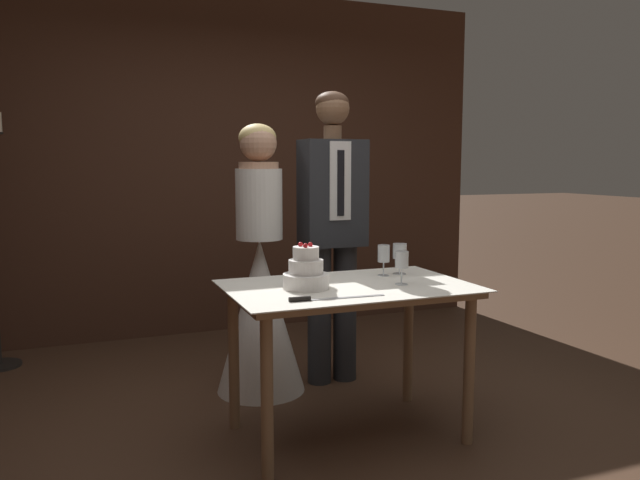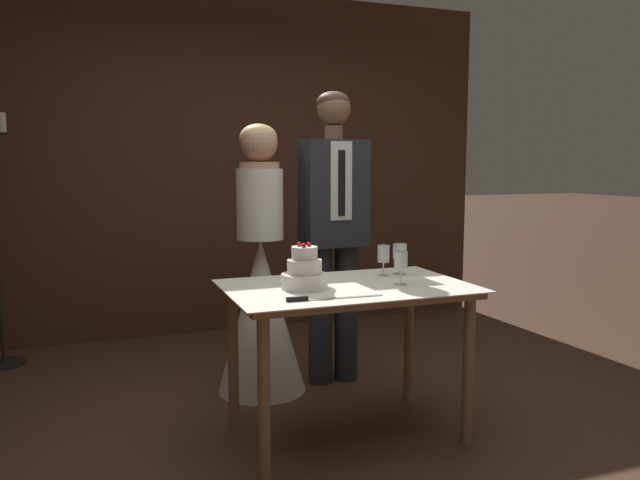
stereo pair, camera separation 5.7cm
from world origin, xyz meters
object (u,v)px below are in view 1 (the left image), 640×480
object	(u,v)px
wine_glass_near	(384,254)
groom	(332,223)
cake_knife	(319,298)
wine_glass_far	(400,252)
tiered_cake	(306,272)
wine_glass_middle	(402,261)
cake_table	(348,305)
bride	(260,294)

from	to	relation	value
wine_glass_near	groom	size ratio (longest dim) A/B	0.09
cake_knife	wine_glass_near	xyz separation A→B (m)	(0.55, 0.43, 0.11)
wine_glass_far	groom	world-z (taller)	groom
tiered_cake	wine_glass_far	distance (m)	0.65
wine_glass_middle	wine_glass_far	xyz separation A→B (m)	(0.13, 0.27, 0.00)
cake_table	groom	world-z (taller)	groom
cake_knife	groom	world-z (taller)	groom
wine_glass_near	wine_glass_middle	world-z (taller)	same
wine_glass_middle	cake_table	bearing A→B (deg)	163.09
wine_glass_middle	wine_glass_near	bearing A→B (deg)	83.57
cake_table	wine_glass_far	bearing A→B (deg)	25.71
tiered_cake	bride	xyz separation A→B (m)	(-0.01, 0.78, -0.26)
cake_table	wine_glass_far	distance (m)	0.49
bride	cake_knife	bearing A→B (deg)	-91.21
tiered_cake	bride	size ratio (longest dim) A/B	0.14
cake_table	groom	size ratio (longest dim) A/B	0.67
bride	groom	distance (m)	0.63
wine_glass_near	wine_glass_middle	distance (m)	0.26
tiered_cake	wine_glass_middle	xyz separation A→B (m)	(0.49, -0.08, 0.04)
bride	groom	xyz separation A→B (m)	(0.48, -0.00, 0.42)
wine_glass_far	cake_table	bearing A→B (deg)	-154.29
tiered_cake	wine_glass_middle	size ratio (longest dim) A/B	1.35
cake_table	wine_glass_near	world-z (taller)	wine_glass_near
groom	wine_glass_middle	bearing A→B (deg)	-88.66
cake_knife	wine_glass_far	size ratio (longest dim) A/B	2.68
cake_table	wine_glass_far	world-z (taller)	wine_glass_far
cake_table	cake_knife	size ratio (longest dim) A/B	2.67
wine_glass_middle	bride	size ratio (longest dim) A/B	0.10
cake_table	bride	size ratio (longest dim) A/B	0.75
tiered_cake	groom	distance (m)	0.92
wine_glass_middle	groom	bearing A→B (deg)	91.34
cake_table	wine_glass_near	bearing A→B (deg)	31.43
cake_table	wine_glass_far	size ratio (longest dim) A/B	7.18
wine_glass_far	wine_glass_middle	bearing A→B (deg)	-116.71
wine_glass_near	bride	size ratio (longest dim) A/B	0.10
cake_table	wine_glass_near	distance (m)	0.40
wine_glass_near	bride	world-z (taller)	bride
cake_knife	wine_glass_near	world-z (taller)	wine_glass_near
bride	wine_glass_near	bearing A→B (deg)	-49.28
tiered_cake	cake_knife	distance (m)	0.28
wine_glass_far	bride	xyz separation A→B (m)	(-0.63, 0.60, -0.30)
tiered_cake	groom	size ratio (longest dim) A/B	0.12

